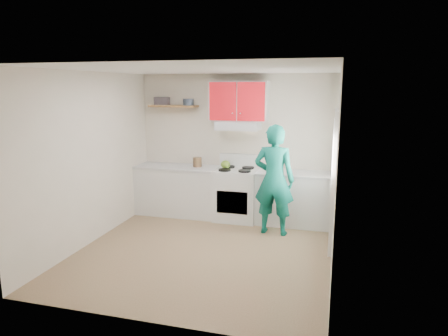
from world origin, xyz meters
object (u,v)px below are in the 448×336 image
(tin, at_px, (188,102))
(kettle, at_px, (225,164))
(stove, at_px, (236,195))
(crock, at_px, (197,163))
(person, at_px, (274,180))

(tin, relative_size, kettle, 1.13)
(stove, relative_size, crock, 4.70)
(crock, bearing_deg, tin, 158.83)
(stove, bearing_deg, kettle, 168.44)
(kettle, xyz_separation_m, person, (0.97, -0.59, -0.09))
(crock, bearing_deg, person, -22.05)
(kettle, relative_size, person, 0.10)
(kettle, relative_size, crock, 0.89)
(tin, xyz_separation_m, kettle, (0.72, -0.09, -1.10))
(stove, xyz_separation_m, tin, (-0.94, 0.14, 1.64))
(person, bearing_deg, crock, -18.05)
(person, bearing_deg, stove, -31.94)
(stove, distance_m, person, 1.03)
(kettle, height_order, crock, crock)
(person, bearing_deg, tin, -17.96)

